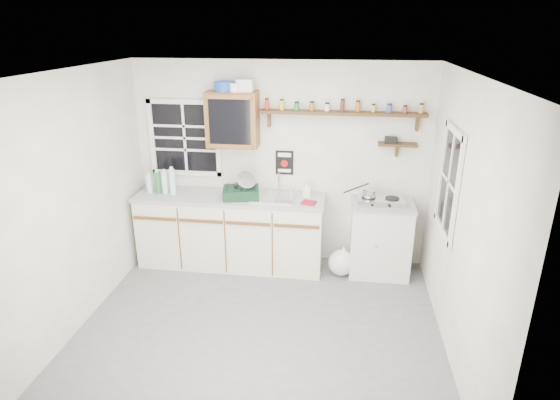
{
  "coord_description": "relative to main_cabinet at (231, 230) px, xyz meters",
  "views": [
    {
      "loc": [
        0.74,
        -3.91,
        2.88
      ],
      "look_at": [
        0.13,
        0.55,
        1.18
      ],
      "focal_mm": 30.0,
      "sensor_mm": 36.0,
      "label": 1
    }
  ],
  "objects": [
    {
      "name": "soap_bottle",
      "position": [
        0.93,
        0.1,
        0.55
      ],
      "size": [
        0.09,
        0.09,
        0.19
      ],
      "primitive_type": "imported",
      "rotation": [
        0.0,
        0.0,
        0.04
      ],
      "color": "white",
      "rests_on": "main_cabinet"
    },
    {
      "name": "saucepan",
      "position": [
        1.66,
        0.01,
        0.56
      ],
      "size": [
        0.37,
        0.16,
        0.16
      ],
      "rotation": [
        0.0,
        0.0,
        -0.04
      ],
      "color": "#BBBBC0",
      "rests_on": "hotplate"
    },
    {
      "name": "main_cabinet",
      "position": [
        0.0,
        0.0,
        0.0
      ],
      "size": [
        2.31,
        0.63,
        0.92
      ],
      "color": "beige",
      "rests_on": "floor"
    },
    {
      "name": "trash_bag",
      "position": [
        1.39,
        -0.13,
        -0.28
      ],
      "size": [
        0.36,
        0.33,
        0.41
      ],
      "color": "silver",
      "rests_on": "floor"
    },
    {
      "name": "window_back",
      "position": [
        -0.62,
        0.29,
        1.09
      ],
      "size": [
        0.93,
        0.03,
        0.98
      ],
      "color": "black",
      "rests_on": "wall_back"
    },
    {
      "name": "rag",
      "position": [
        0.97,
        -0.14,
        0.47
      ],
      "size": [
        0.19,
        0.17,
        0.02
      ],
      "primitive_type": "cube",
      "rotation": [
        0.0,
        0.0,
        -0.27
      ],
      "color": "maroon",
      "rests_on": "main_cabinet"
    },
    {
      "name": "spice_shelf",
      "position": [
        1.31,
        0.21,
        1.47
      ],
      "size": [
        1.91,
        0.18,
        0.35
      ],
      "color": "#321B0D",
      "rests_on": "wall_back"
    },
    {
      "name": "upper_cabinet",
      "position": [
        0.03,
        0.14,
        1.36
      ],
      "size": [
        0.6,
        0.32,
        0.65
      ],
      "color": "brown",
      "rests_on": "wall_back"
    },
    {
      "name": "water_bottles",
      "position": [
        -0.84,
        -0.02,
        0.6
      ],
      "size": [
        0.38,
        0.1,
        0.35
      ],
      "color": "silver",
      "rests_on": "main_cabinet"
    },
    {
      "name": "window_right",
      "position": [
        2.37,
        -0.75,
        0.99
      ],
      "size": [
        0.03,
        0.78,
        1.08
      ],
      "color": "black",
      "rests_on": "wall_back"
    },
    {
      "name": "hotplate",
      "position": [
        1.8,
        0.01,
        0.48
      ],
      "size": [
        0.56,
        0.33,
        0.08
      ],
      "rotation": [
        0.0,
        0.0,
        0.08
      ],
      "color": "#BBBBC0",
      "rests_on": "right_cabinet"
    },
    {
      "name": "warning_sign",
      "position": [
        0.63,
        0.29,
        0.82
      ],
      "size": [
        0.22,
        0.02,
        0.3
      ],
      "color": "black",
      "rests_on": "wall_back"
    },
    {
      "name": "right_cabinet",
      "position": [
        1.83,
        0.03,
        -0.01
      ],
      "size": [
        0.73,
        0.57,
        0.91
      ],
      "color": "#BABBB4",
      "rests_on": "floor"
    },
    {
      "name": "secondary_shelf",
      "position": [
        1.94,
        0.22,
        1.12
      ],
      "size": [
        0.45,
        0.16,
        0.24
      ],
      "color": "#321B0D",
      "rests_on": "wall_back"
    },
    {
      "name": "upper_cabinet_clutter",
      "position": [
        0.05,
        0.14,
        1.75
      ],
      "size": [
        0.46,
        0.24,
        0.14
      ],
      "color": "#1A3CAC",
      "rests_on": "upper_cabinet"
    },
    {
      "name": "room",
      "position": [
        0.58,
        -1.3,
        0.79
      ],
      "size": [
        3.64,
        3.24,
        2.54
      ],
      "color": "#555558",
      "rests_on": "ground"
    },
    {
      "name": "sink",
      "position": [
        0.54,
        0.01,
        0.47
      ],
      "size": [
        0.52,
        0.44,
        0.29
      ],
      "color": "#BBBBC0",
      "rests_on": "main_cabinet"
    },
    {
      "name": "dish_rack",
      "position": [
        0.17,
        -0.05,
        0.56
      ],
      "size": [
        0.48,
        0.39,
        0.32
      ],
      "rotation": [
        0.0,
        0.0,
        0.19
      ],
      "color": "black",
      "rests_on": "main_cabinet"
    }
  ]
}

